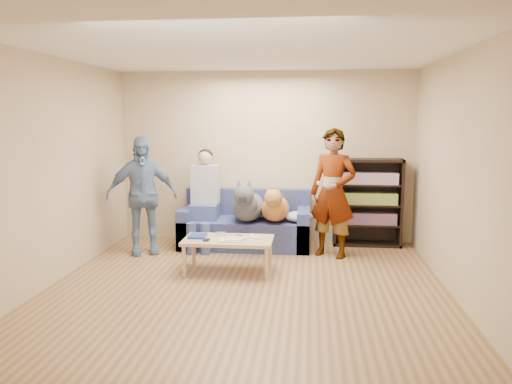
# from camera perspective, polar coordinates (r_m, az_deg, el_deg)

# --- Properties ---
(ground) EXTENTS (5.00, 5.00, 0.00)m
(ground) POSITION_cam_1_polar(r_m,az_deg,el_deg) (5.52, -1.37, -11.68)
(ground) COLOR brown
(ground) RESTS_ON ground
(ceiling) EXTENTS (5.00, 5.00, 0.00)m
(ceiling) POSITION_cam_1_polar(r_m,az_deg,el_deg) (5.22, -1.48, 16.15)
(ceiling) COLOR white
(ceiling) RESTS_ON ground
(wall_back) EXTENTS (4.50, 0.00, 4.50)m
(wall_back) POSITION_cam_1_polar(r_m,az_deg,el_deg) (7.69, 1.05, 4.02)
(wall_back) COLOR tan
(wall_back) RESTS_ON ground
(wall_front) EXTENTS (4.50, 0.00, 4.50)m
(wall_front) POSITION_cam_1_polar(r_m,az_deg,el_deg) (2.79, -8.27, -4.18)
(wall_front) COLOR tan
(wall_front) RESTS_ON ground
(wall_left) EXTENTS (0.00, 5.00, 5.00)m
(wall_left) POSITION_cam_1_polar(r_m,az_deg,el_deg) (5.95, -23.47, 1.97)
(wall_left) COLOR tan
(wall_left) RESTS_ON ground
(wall_right) EXTENTS (0.00, 5.00, 5.00)m
(wall_right) POSITION_cam_1_polar(r_m,az_deg,el_deg) (5.40, 22.98, 1.40)
(wall_right) COLOR tan
(wall_right) RESTS_ON ground
(blanket) EXTENTS (0.42, 0.35, 0.14)m
(blanket) POSITION_cam_1_polar(r_m,az_deg,el_deg) (7.16, 4.96, -2.81)
(blanket) COLOR #B3B3B8
(blanket) RESTS_ON sofa
(person_standing_right) EXTENTS (0.76, 0.65, 1.76)m
(person_standing_right) POSITION_cam_1_polar(r_m,az_deg,el_deg) (6.87, 8.77, -0.13)
(person_standing_right) COLOR gray
(person_standing_right) RESTS_ON ground
(person_standing_left) EXTENTS (1.05, 0.75, 1.65)m
(person_standing_left) POSITION_cam_1_polar(r_m,az_deg,el_deg) (7.14, -12.91, -0.37)
(person_standing_left) COLOR #798CC1
(person_standing_left) RESTS_ON ground
(held_controller) EXTENTS (0.05, 0.12, 0.03)m
(held_controller) POSITION_cam_1_polar(r_m,az_deg,el_deg) (6.64, 7.16, 1.04)
(held_controller) COLOR silver
(held_controller) RESTS_ON person_standing_right
(notebook_blue) EXTENTS (0.20, 0.26, 0.03)m
(notebook_blue) POSITION_cam_1_polar(r_m,az_deg,el_deg) (6.32, -6.70, -5.00)
(notebook_blue) COLOR navy
(notebook_blue) RESTS_ON coffee_table
(papers) EXTENTS (0.26, 0.20, 0.02)m
(papers) POSITION_cam_1_polar(r_m,az_deg,el_deg) (6.10, -2.87, -5.51)
(papers) COLOR silver
(papers) RESTS_ON coffee_table
(magazine) EXTENTS (0.22, 0.17, 0.01)m
(magazine) POSITION_cam_1_polar(r_m,az_deg,el_deg) (6.11, -2.56, -5.36)
(magazine) COLOR beige
(magazine) RESTS_ON coffee_table
(camera_silver) EXTENTS (0.11, 0.06, 0.05)m
(camera_silver) POSITION_cam_1_polar(r_m,az_deg,el_deg) (6.33, -4.08, -4.83)
(camera_silver) COLOR silver
(camera_silver) RESTS_ON coffee_table
(controller_a) EXTENTS (0.04, 0.13, 0.03)m
(controller_a) POSITION_cam_1_polar(r_m,az_deg,el_deg) (6.26, -0.50, -5.07)
(controller_a) COLOR white
(controller_a) RESTS_ON coffee_table
(controller_b) EXTENTS (0.09, 0.06, 0.03)m
(controller_b) POSITION_cam_1_polar(r_m,az_deg,el_deg) (6.17, 0.16, -5.26)
(controller_b) COLOR white
(controller_b) RESTS_ON coffee_table
(headphone_cup_a) EXTENTS (0.07, 0.07, 0.02)m
(headphone_cup_a) POSITION_cam_1_polar(r_m,az_deg,el_deg) (6.15, -1.37, -5.35)
(headphone_cup_a) COLOR silver
(headphone_cup_a) RESTS_ON coffee_table
(headphone_cup_b) EXTENTS (0.07, 0.07, 0.02)m
(headphone_cup_b) POSITION_cam_1_polar(r_m,az_deg,el_deg) (6.23, -1.27, -5.18)
(headphone_cup_b) COLOR silver
(headphone_cup_b) RESTS_ON coffee_table
(pen_orange) EXTENTS (0.13, 0.06, 0.01)m
(pen_orange) POSITION_cam_1_polar(r_m,az_deg,el_deg) (6.05, -3.62, -5.66)
(pen_orange) COLOR #C1781B
(pen_orange) RESTS_ON coffee_table
(pen_black) EXTENTS (0.13, 0.08, 0.01)m
(pen_black) POSITION_cam_1_polar(r_m,az_deg,el_deg) (6.36, -1.85, -4.95)
(pen_black) COLOR black
(pen_black) RESTS_ON coffee_table
(wallet) EXTENTS (0.07, 0.12, 0.02)m
(wallet) POSITION_cam_1_polar(r_m,az_deg,el_deg) (6.13, -5.68, -5.47)
(wallet) COLOR black
(wallet) RESTS_ON coffee_table
(sofa) EXTENTS (1.90, 0.85, 0.82)m
(sofa) POSITION_cam_1_polar(r_m,az_deg,el_deg) (7.47, -1.17, -4.03)
(sofa) COLOR #515B93
(sofa) RESTS_ON ground
(person_seated) EXTENTS (0.40, 0.73, 1.47)m
(person_seated) POSITION_cam_1_polar(r_m,az_deg,el_deg) (7.36, -5.95, -0.37)
(person_seated) COLOR #435B93
(person_seated) RESTS_ON sofa
(dog_gray) EXTENTS (0.46, 1.27, 0.66)m
(dog_gray) POSITION_cam_1_polar(r_m,az_deg,el_deg) (7.15, -0.98, -1.50)
(dog_gray) COLOR #53565E
(dog_gray) RESTS_ON sofa
(dog_tan) EXTENTS (0.41, 1.16, 0.59)m
(dog_tan) POSITION_cam_1_polar(r_m,az_deg,el_deg) (7.14, 2.18, -1.74)
(dog_tan) COLOR #B55B37
(dog_tan) RESTS_ON sofa
(coffee_table) EXTENTS (1.10, 0.60, 0.42)m
(coffee_table) POSITION_cam_1_polar(r_m,az_deg,el_deg) (6.21, -3.18, -5.76)
(coffee_table) COLOR tan
(coffee_table) RESTS_ON ground
(bookshelf) EXTENTS (1.00, 0.34, 1.30)m
(bookshelf) POSITION_cam_1_polar(r_m,az_deg,el_deg) (7.61, 12.62, -0.94)
(bookshelf) COLOR black
(bookshelf) RESTS_ON ground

